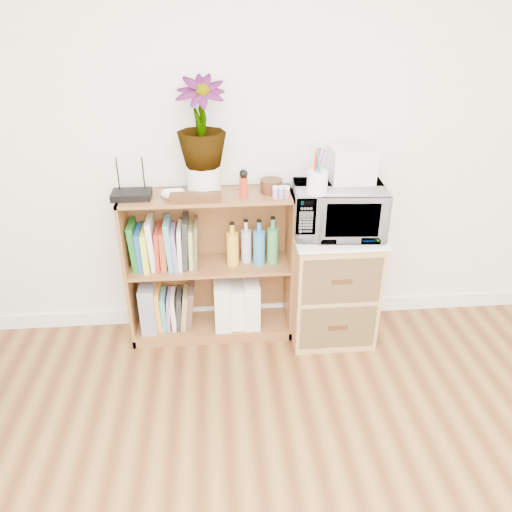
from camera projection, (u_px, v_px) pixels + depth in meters
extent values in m
cube|color=white|center=(264.00, 310.00, 3.41)|extent=(4.00, 0.02, 0.10)
cube|color=brown|center=(210.00, 267.00, 3.06)|extent=(1.00, 0.30, 0.95)
cube|color=#9E7542|center=(331.00, 286.00, 3.11)|extent=(0.50, 0.45, 0.70)
imported|color=silver|center=(338.00, 210.00, 2.87)|extent=(0.54, 0.38, 0.28)
cylinder|color=white|center=(317.00, 182.00, 2.68)|extent=(0.11, 0.11, 0.12)
cube|color=silver|center=(352.00, 165.00, 2.84)|extent=(0.24, 0.20, 0.19)
cube|color=black|center=(132.00, 195.00, 2.78)|extent=(0.22, 0.15, 0.04)
imported|color=white|center=(173.00, 195.00, 2.79)|extent=(0.13, 0.13, 0.03)
cylinder|color=silver|center=(204.00, 180.00, 2.82)|extent=(0.19, 0.19, 0.16)
imported|color=#35732E|center=(201.00, 123.00, 2.67)|extent=(0.27, 0.27, 0.48)
cube|color=#371B0F|center=(196.00, 197.00, 2.74)|extent=(0.28, 0.07, 0.05)
cylinder|color=#B42D16|center=(244.00, 187.00, 2.80)|extent=(0.05, 0.05, 0.11)
cylinder|color=#361A0E|center=(271.00, 186.00, 2.86)|extent=(0.13, 0.13, 0.08)
cube|color=pink|center=(281.00, 194.00, 2.78)|extent=(0.10, 0.04, 0.05)
cube|color=gray|center=(149.00, 304.00, 3.15)|extent=(0.09, 0.25, 0.31)
cube|color=silver|center=(222.00, 302.00, 3.17)|extent=(0.10, 0.25, 0.32)
cube|color=white|center=(237.00, 303.00, 3.19)|extent=(0.09, 0.22, 0.28)
cube|color=silver|center=(251.00, 301.00, 3.19)|extent=(0.10, 0.25, 0.31)
cube|color=#1A621E|center=(134.00, 246.00, 2.95)|extent=(0.05, 0.20, 0.28)
cube|color=#184A90|center=(140.00, 249.00, 2.96)|extent=(0.04, 0.20, 0.25)
cube|color=#CDD832|center=(146.00, 248.00, 2.97)|extent=(0.04, 0.20, 0.25)
cube|color=silver|center=(152.00, 244.00, 2.95)|extent=(0.05, 0.20, 0.31)
cube|color=#A0281B|center=(158.00, 248.00, 2.97)|extent=(0.04, 0.20, 0.25)
cube|color=#BD4821|center=(164.00, 248.00, 2.97)|extent=(0.04, 0.20, 0.24)
cube|color=teal|center=(170.00, 243.00, 2.96)|extent=(0.05, 0.20, 0.30)
cube|color=slate|center=(175.00, 247.00, 2.98)|extent=(0.04, 0.20, 0.25)
cube|color=#FCDAC4|center=(180.00, 246.00, 2.98)|extent=(0.03, 0.20, 0.26)
cube|color=#242424|center=(185.00, 242.00, 2.97)|extent=(0.05, 0.20, 0.31)
cube|color=#B1B955|center=(191.00, 246.00, 2.98)|extent=(0.03, 0.20, 0.25)
cube|color=brown|center=(196.00, 244.00, 2.98)|extent=(0.04, 0.20, 0.28)
cylinder|color=gold|center=(232.00, 244.00, 3.00)|extent=(0.07, 0.07, 0.26)
cylinder|color=#A9B2C0|center=(246.00, 243.00, 3.01)|extent=(0.06, 0.06, 0.26)
cylinder|color=#2979C0|center=(259.00, 242.00, 3.01)|extent=(0.07, 0.07, 0.28)
cylinder|color=#338C47|center=(272.00, 240.00, 3.01)|extent=(0.07, 0.07, 0.29)
cube|color=orange|center=(159.00, 307.00, 3.16)|extent=(0.04, 0.19, 0.27)
cube|color=teal|center=(165.00, 309.00, 3.17)|extent=(0.03, 0.19, 0.23)
cube|color=#8C6CA2|center=(169.00, 309.00, 3.18)|extent=(0.03, 0.19, 0.23)
cube|color=beige|center=(174.00, 309.00, 3.18)|extent=(0.04, 0.19, 0.23)
cube|color=#242424|center=(179.00, 309.00, 3.18)|extent=(0.04, 0.19, 0.23)
cube|color=olive|center=(185.00, 308.00, 3.18)|extent=(0.06, 0.19, 0.24)
cube|color=#4F342D|center=(190.00, 306.00, 3.18)|extent=(0.06, 0.19, 0.27)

